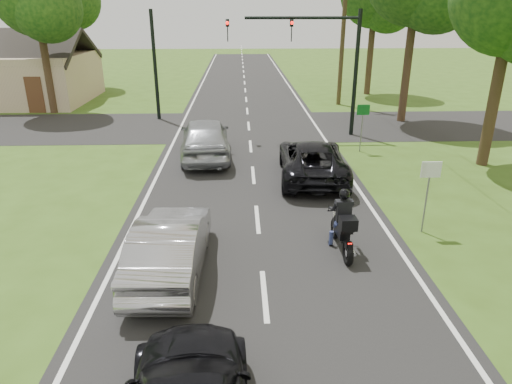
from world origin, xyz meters
TOP-DOWN VIEW (x-y plane):
  - ground at (0.00, 0.00)m, footprint 140.00×140.00m
  - road at (0.00, 10.00)m, footprint 8.00×100.00m
  - cross_road at (0.00, 16.00)m, footprint 60.00×7.00m
  - motorcycle_rider at (2.14, 1.93)m, footprint 0.58×2.05m
  - dark_suv at (2.21, 7.64)m, footprint 2.69×5.27m
  - silver_sedan at (-2.19, 1.07)m, footprint 1.67×4.42m
  - silver_suv at (-1.97, 10.37)m, footprint 2.40×5.22m
  - traffic_signal at (3.34, 14.00)m, footprint 6.38×0.44m
  - signal_pole_far at (-5.20, 18.00)m, footprint 0.20×0.20m
  - utility_pole_far at (6.20, 22.00)m, footprint 1.60×0.28m
  - sign_white at (4.70, 2.98)m, footprint 0.55×0.07m
  - sign_green at (4.90, 10.98)m, footprint 0.55×0.07m
  - house at (-16.00, 24.00)m, footprint 10.20×8.00m

SIDE VIEW (x-z plane):
  - ground at x=0.00m, z-range 0.00..0.00m
  - cross_road at x=0.00m, z-range 0.00..0.01m
  - road at x=0.00m, z-range 0.00..0.01m
  - motorcycle_rider at x=2.14m, z-range -0.19..1.57m
  - dark_suv at x=2.21m, z-range 0.01..1.44m
  - silver_sedan at x=-2.19m, z-range 0.01..1.45m
  - silver_suv at x=-1.97m, z-range 0.01..1.74m
  - sign_white at x=4.70m, z-range 0.54..2.66m
  - sign_green at x=4.90m, z-range 0.54..2.66m
  - house at x=-16.00m, z-range -0.65..4.19m
  - signal_pole_far at x=-5.20m, z-range 0.00..6.00m
  - traffic_signal at x=3.34m, z-range 1.14..7.14m
  - utility_pole_far at x=6.20m, z-range 0.08..10.08m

